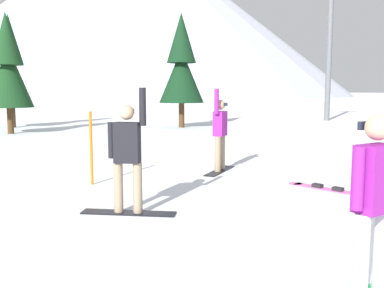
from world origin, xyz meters
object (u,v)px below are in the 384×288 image
object	(u,v)px
snowboarder_midground	(127,155)
snowboarder_background	(220,132)
trail_marker_pole	(91,148)
ski_lift_tower	(329,46)
loose_snowboard_near_right	(327,189)
backpack_teal	(378,168)
pine_tree_leaning	(181,66)
pine_tree_young	(8,68)
snowboarder_foreground	(374,200)
pine_tree_slender	(10,66)

from	to	relation	value
snowboarder_midground	snowboarder_background	xyz separation A→B (m)	(3.24, 2.52, 0.00)
trail_marker_pole	ski_lift_tower	world-z (taller)	ski_lift_tower
snowboarder_background	loose_snowboard_near_right	xyz separation A→B (m)	(0.88, -2.76, -0.95)
snowboarder_midground	ski_lift_tower	size ratio (longest dim) A/B	0.23
backpack_teal	pine_tree_leaning	distance (m)	14.62
snowboarder_background	pine_tree_young	distance (m)	13.38
backpack_teal	ski_lift_tower	bearing A→B (deg)	48.96
snowboarder_foreground	loose_snowboard_near_right	size ratio (longest dim) A/B	1.15
loose_snowboard_near_right	pine_tree_young	world-z (taller)	pine_tree_young
pine_tree_young	ski_lift_tower	size ratio (longest dim) A/B	0.64
snowboarder_midground	backpack_teal	world-z (taller)	snowboarder_midground
ski_lift_tower	pine_tree_young	bearing A→B (deg)	-179.97
loose_snowboard_near_right	backpack_teal	world-z (taller)	backpack_teal
ski_lift_tower	snowboarder_midground	bearing A→B (deg)	-141.76
snowboarder_background	backpack_teal	xyz separation A→B (m)	(3.21, -2.05, -0.83)
snowboarder_foreground	loose_snowboard_near_right	xyz separation A→B (m)	(2.99, 3.57, -0.95)
trail_marker_pole	snowboarder_background	bearing A→B (deg)	0.86
snowboarder_foreground	loose_snowboard_near_right	world-z (taller)	snowboarder_foreground
snowboarder_background	trail_marker_pole	bearing A→B (deg)	-179.14
snowboarder_foreground	snowboarder_background	world-z (taller)	snowboarder_background
loose_snowboard_near_right	snowboarder_foreground	bearing A→B (deg)	-129.87
snowboarder_background	loose_snowboard_near_right	bearing A→B (deg)	-72.35
snowboarder_midground	pine_tree_leaning	distance (m)	16.88
snowboarder_midground	pine_tree_slender	size ratio (longest dim) A/B	0.34
loose_snowboard_near_right	pine_tree_leaning	xyz separation A→B (m)	(3.95, 14.88, 3.32)
loose_snowboard_near_right	pine_tree_young	size ratio (longest dim) A/B	0.32
trail_marker_pole	backpack_teal	bearing A→B (deg)	-17.32
snowboarder_midground	pine_tree_young	xyz separation A→B (m)	(-0.54, 15.18, 2.07)
snowboarder_midground	snowboarder_background	distance (m)	4.11
trail_marker_pole	pine_tree_young	distance (m)	12.93
loose_snowboard_near_right	pine_tree_slender	size ratio (longest dim) A/B	0.29
pine_tree_slender	ski_lift_tower	world-z (taller)	ski_lift_tower
backpack_teal	pine_tree_slender	bearing A→B (deg)	109.67
loose_snowboard_near_right	trail_marker_pole	size ratio (longest dim) A/B	1.14
snowboarder_foreground	backpack_teal	xyz separation A→B (m)	(5.32, 4.28, -0.83)
pine_tree_young	ski_lift_tower	distance (m)	19.91
trail_marker_pole	pine_tree_young	world-z (taller)	pine_tree_young
loose_snowboard_near_right	backpack_teal	size ratio (longest dim) A/B	3.20
snowboarder_background	loose_snowboard_near_right	distance (m)	3.05
snowboarder_midground	pine_tree_leaning	xyz separation A→B (m)	(8.08, 14.64, 2.38)
loose_snowboard_near_right	ski_lift_tower	distance (m)	22.19
snowboarder_midground	trail_marker_pole	distance (m)	2.48
pine_tree_leaning	pine_tree_young	distance (m)	8.64
backpack_teal	ski_lift_tower	distance (m)	20.11
snowboarder_midground	trail_marker_pole	size ratio (longest dim) A/B	1.31
pine_tree_slender	pine_tree_young	distance (m)	3.75
snowboarder_background	pine_tree_young	xyz separation A→B (m)	(-3.79, 12.67, 2.07)
ski_lift_tower	trail_marker_pole	bearing A→B (deg)	-146.52
snowboarder_midground	pine_tree_young	size ratio (longest dim) A/B	0.37
snowboarder_background	snowboarder_foreground	bearing A→B (deg)	-108.41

